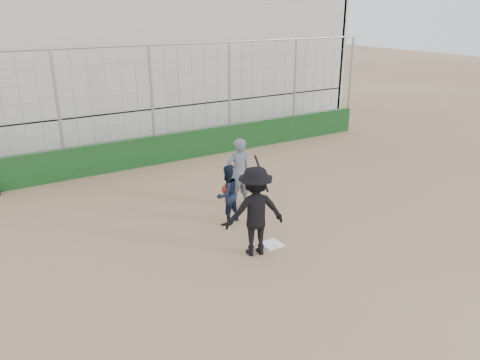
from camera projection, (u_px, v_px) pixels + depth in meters
ground at (272, 245)px, 10.76m from camera, size 90.00×90.00×0.00m
home_plate at (272, 244)px, 10.76m from camera, size 0.44×0.44×0.02m
backstop at (154, 137)px, 16.02m from camera, size 18.10×0.25×4.04m
bleachers at (106, 64)px, 19.29m from camera, size 20.25×6.70×6.98m
batter_at_plate at (255, 211)px, 10.08m from camera, size 1.46×1.08×2.13m
catcher_crouched at (227, 204)px, 11.66m from camera, size 0.90×0.80×1.06m
umpire at (239, 176)px, 12.60m from camera, size 0.72×0.50×1.72m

